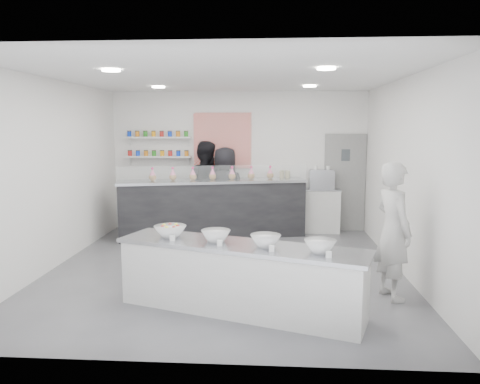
% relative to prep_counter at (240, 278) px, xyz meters
% --- Properties ---
extents(floor, '(6.00, 6.00, 0.00)m').
position_rel_prep_counter_xyz_m(floor, '(-0.35, 1.69, -0.42)').
color(floor, '#515156').
rests_on(floor, ground).
extents(ceiling, '(6.00, 6.00, 0.00)m').
position_rel_prep_counter_xyz_m(ceiling, '(-0.35, 1.69, 2.58)').
color(ceiling, white).
rests_on(ceiling, floor).
extents(back_wall, '(5.50, 0.00, 5.50)m').
position_rel_prep_counter_xyz_m(back_wall, '(-0.35, 4.69, 1.08)').
color(back_wall, white).
rests_on(back_wall, floor).
extents(left_wall, '(0.00, 6.00, 6.00)m').
position_rel_prep_counter_xyz_m(left_wall, '(-3.10, 1.69, 1.08)').
color(left_wall, white).
rests_on(left_wall, floor).
extents(right_wall, '(0.00, 6.00, 6.00)m').
position_rel_prep_counter_xyz_m(right_wall, '(2.40, 1.69, 1.08)').
color(right_wall, white).
rests_on(right_wall, floor).
extents(back_door, '(0.88, 0.04, 2.10)m').
position_rel_prep_counter_xyz_m(back_door, '(1.95, 4.66, 0.63)').
color(back_door, gray).
rests_on(back_door, floor).
extents(pattern_panel, '(1.25, 0.03, 1.20)m').
position_rel_prep_counter_xyz_m(pattern_panel, '(-0.70, 4.67, 1.53)').
color(pattern_panel, red).
rests_on(pattern_panel, back_wall).
extents(jar_shelf_lower, '(1.45, 0.22, 0.04)m').
position_rel_prep_counter_xyz_m(jar_shelf_lower, '(-2.10, 4.59, 1.18)').
color(jar_shelf_lower, silver).
rests_on(jar_shelf_lower, back_wall).
extents(jar_shelf_upper, '(1.45, 0.22, 0.04)m').
position_rel_prep_counter_xyz_m(jar_shelf_upper, '(-2.10, 4.59, 1.60)').
color(jar_shelf_upper, silver).
rests_on(jar_shelf_upper, back_wall).
extents(preserve_jars, '(1.45, 0.10, 0.56)m').
position_rel_prep_counter_xyz_m(preserve_jars, '(-2.10, 4.57, 1.46)').
color(preserve_jars, red).
rests_on(preserve_jars, jar_shelf_lower).
extents(downlight_0, '(0.24, 0.24, 0.02)m').
position_rel_prep_counter_xyz_m(downlight_0, '(-1.75, 0.69, 2.56)').
color(downlight_0, white).
rests_on(downlight_0, ceiling).
extents(downlight_1, '(0.24, 0.24, 0.02)m').
position_rel_prep_counter_xyz_m(downlight_1, '(1.05, 0.69, 2.56)').
color(downlight_1, white).
rests_on(downlight_1, ceiling).
extents(downlight_2, '(0.24, 0.24, 0.02)m').
position_rel_prep_counter_xyz_m(downlight_2, '(-1.75, 3.29, 2.56)').
color(downlight_2, white).
rests_on(downlight_2, ceiling).
extents(downlight_3, '(0.24, 0.24, 0.02)m').
position_rel_prep_counter_xyz_m(downlight_3, '(1.05, 3.29, 2.56)').
color(downlight_3, white).
rests_on(downlight_3, ceiling).
extents(prep_counter, '(3.16, 1.67, 0.84)m').
position_rel_prep_counter_xyz_m(prep_counter, '(0.00, 0.00, 0.00)').
color(prep_counter, silver).
rests_on(prep_counter, floor).
extents(back_bar, '(3.86, 1.57, 1.18)m').
position_rel_prep_counter_xyz_m(back_bar, '(-0.82, 3.90, 0.17)').
color(back_bar, black).
rests_on(back_bar, floor).
extents(sneeze_guard, '(3.65, 0.89, 0.32)m').
position_rel_prep_counter_xyz_m(sneeze_guard, '(-0.74, 3.58, 0.92)').
color(sneeze_guard, white).
rests_on(sneeze_guard, back_bar).
extents(espresso_ledge, '(1.27, 0.40, 0.94)m').
position_rel_prep_counter_xyz_m(espresso_ledge, '(1.20, 4.47, 0.05)').
color(espresso_ledge, silver).
rests_on(espresso_ledge, floor).
extents(espresso_machine, '(0.51, 0.36, 0.39)m').
position_rel_prep_counter_xyz_m(espresso_machine, '(1.44, 4.47, 0.71)').
color(espresso_machine, '#93969E').
rests_on(espresso_machine, espresso_ledge).
extents(cup_stacks, '(0.24, 0.24, 0.38)m').
position_rel_prep_counter_xyz_m(cup_stacks, '(0.65, 4.47, 0.71)').
color(cup_stacks, tan).
rests_on(cup_stacks, espresso_ledge).
extents(prep_bowls, '(2.34, 1.19, 0.14)m').
position_rel_prep_counter_xyz_m(prep_bowls, '(0.00, 0.00, 0.49)').
color(prep_bowls, white).
rests_on(prep_bowls, prep_counter).
extents(label_cards, '(2.01, 0.04, 0.07)m').
position_rel_prep_counter_xyz_m(label_cards, '(0.16, -0.47, 0.46)').
color(label_cards, white).
rests_on(label_cards, prep_counter).
extents(cookie_bags, '(2.51, 0.74, 0.27)m').
position_rel_prep_counter_xyz_m(cookie_bags, '(-0.82, 3.90, 0.89)').
color(cookie_bags, pink).
rests_on(cookie_bags, back_bar).
extents(woman_prep, '(0.61, 0.76, 1.81)m').
position_rel_prep_counter_xyz_m(woman_prep, '(1.96, 0.60, 0.48)').
color(woman_prep, beige).
rests_on(woman_prep, floor).
extents(staff_left, '(1.03, 0.84, 1.96)m').
position_rel_prep_counter_xyz_m(staff_left, '(-1.05, 4.29, 0.56)').
color(staff_left, black).
rests_on(staff_left, floor).
extents(staff_right, '(1.02, 0.81, 1.84)m').
position_rel_prep_counter_xyz_m(staff_right, '(-0.59, 4.18, 0.50)').
color(staff_right, black).
rests_on(staff_right, floor).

